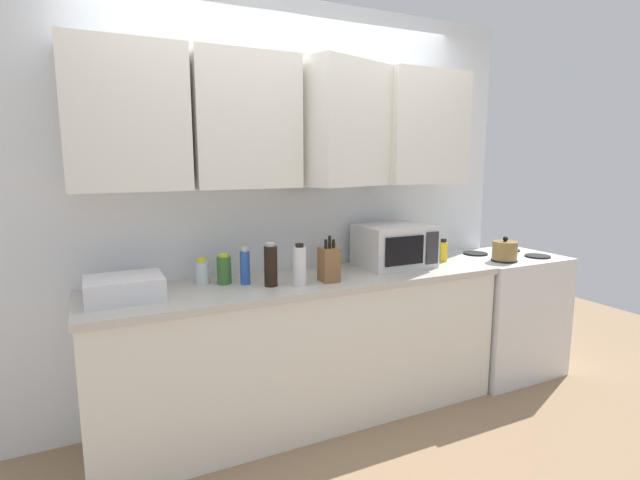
# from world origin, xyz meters

# --- Properties ---
(wall_back_with_cabinets) EXTENTS (3.41, 0.51, 2.60)m
(wall_back_with_cabinets) POSITION_xyz_m (0.00, -0.07, 1.58)
(wall_back_with_cabinets) COLOR white
(wall_back_with_cabinets) RESTS_ON ground_plane
(counter_run) EXTENTS (2.54, 0.63, 0.90)m
(counter_run) POSITION_xyz_m (0.00, -0.30, 0.45)
(counter_run) COLOR white
(counter_run) RESTS_ON ground_plane
(stove_range) EXTENTS (0.76, 0.64, 0.91)m
(stove_range) POSITION_xyz_m (1.66, -0.32, 0.45)
(stove_range) COLOR silver
(stove_range) RESTS_ON ground_plane
(kettle) EXTENTS (0.17, 0.17, 0.17)m
(kettle) POSITION_xyz_m (1.49, -0.46, 0.98)
(kettle) COLOR olive
(kettle) RESTS_ON stove_range
(microwave) EXTENTS (0.48, 0.37, 0.28)m
(microwave) POSITION_xyz_m (0.69, -0.25, 1.04)
(microwave) COLOR silver
(microwave) RESTS_ON counter_run
(dish_rack) EXTENTS (0.38, 0.30, 0.12)m
(dish_rack) POSITION_xyz_m (-1.02, -0.30, 0.96)
(dish_rack) COLOR silver
(dish_rack) RESTS_ON counter_run
(knife_block) EXTENTS (0.11, 0.13, 0.27)m
(knife_block) POSITION_xyz_m (0.10, -0.42, 1.00)
(knife_block) COLOR brown
(knife_block) RESTS_ON counter_run
(bottle_clear_tall) EXTENTS (0.08, 0.08, 0.15)m
(bottle_clear_tall) POSITION_xyz_m (-0.58, -0.15, 0.97)
(bottle_clear_tall) COLOR silver
(bottle_clear_tall) RESTS_ON counter_run
(bottle_blue_cleaner) EXTENTS (0.06, 0.06, 0.22)m
(bottle_blue_cleaner) POSITION_xyz_m (-0.36, -0.27, 1.00)
(bottle_blue_cleaner) COLOR #2D56B7
(bottle_blue_cleaner) RESTS_ON counter_run
(bottle_soy_dark) EXTENTS (0.08, 0.08, 0.25)m
(bottle_soy_dark) POSITION_xyz_m (-0.24, -0.38, 1.02)
(bottle_soy_dark) COLOR black
(bottle_soy_dark) RESTS_ON counter_run
(bottle_white_jar) EXTENTS (0.08, 0.08, 0.24)m
(bottle_white_jar) POSITION_xyz_m (-0.09, -0.43, 1.02)
(bottle_white_jar) COLOR white
(bottle_white_jar) RESTS_ON counter_run
(bottle_green_oil) EXTENTS (0.08, 0.08, 0.18)m
(bottle_green_oil) POSITION_xyz_m (-0.47, -0.21, 0.98)
(bottle_green_oil) COLOR #386B2D
(bottle_green_oil) RESTS_ON counter_run
(bottle_yellow_mustard) EXTENTS (0.06, 0.06, 0.16)m
(bottle_yellow_mustard) POSITION_xyz_m (1.09, -0.27, 0.97)
(bottle_yellow_mustard) COLOR gold
(bottle_yellow_mustard) RESTS_ON counter_run
(bottle_amber_vinegar) EXTENTS (0.06, 0.06, 0.20)m
(bottle_amber_vinegar) POSITION_xyz_m (0.25, -0.17, 0.99)
(bottle_amber_vinegar) COLOR #AD701E
(bottle_amber_vinegar) RESTS_ON counter_run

